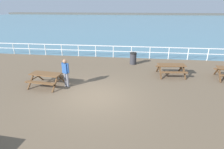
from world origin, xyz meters
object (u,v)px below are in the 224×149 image
Objects in this scene: litter_bin at (133,58)px; picnic_table_near_left at (46,77)px; picnic_table_mid_centre at (171,67)px; visitor at (66,71)px.

picnic_table_near_left is at bearing -135.03° from litter_bin.
picnic_table_mid_centre is 3.45m from litter_bin.
visitor is at bearing -127.32° from litter_bin.
visitor is (-6.35, -2.66, 0.36)m from picnic_table_mid_centre.
litter_bin is at bearing 51.44° from picnic_table_near_left.
visitor reaches higher than picnic_table_near_left.
picnic_table_mid_centre is (7.56, 2.69, 0.00)m from picnic_table_near_left.
litter_bin is (-2.58, 2.28, -0.10)m from picnic_table_mid_centre.
picnic_table_near_left and picnic_table_mid_centre have the same top height.
visitor is at bearing -162.91° from picnic_table_mid_centre.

